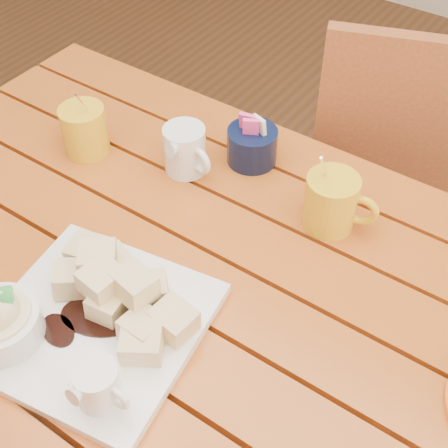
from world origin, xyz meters
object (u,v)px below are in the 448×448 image
Objects in this scene: table at (181,313)px; coffee_mug_right at (332,202)px; chair_far at (411,183)px; dessert_plate at (76,317)px; coffee_mug_left at (84,129)px.

table is 0.30m from coffee_mug_right.
coffee_mug_right is 0.51m from chair_far.
coffee_mug_right is (0.18, 0.38, 0.02)m from dessert_plate.
table is 8.93× the size of coffee_mug_left.
table is 0.22m from dessert_plate.
coffee_mug_left is 0.74m from chair_far.
coffee_mug_left is 0.96× the size of coffee_mug_right.
coffee_mug_right is at bearing 57.06° from table.
coffee_mug_left is at bearing 156.46° from table.
chair_far is at bearing 71.09° from coffee_mug_left.
chair_far is (0.19, 0.81, -0.26)m from dessert_plate.
table is at bearing -134.84° from coffee_mug_right.
coffee_mug_left is (-0.27, 0.30, 0.01)m from dessert_plate.
chair_far is at bearing 76.48° from dessert_plate.
table is at bearing -0.37° from coffee_mug_left.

